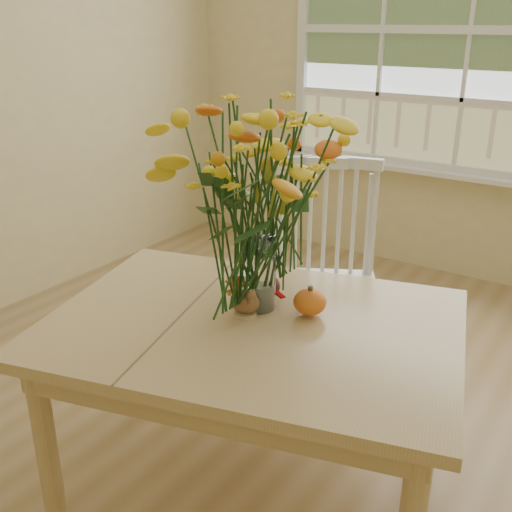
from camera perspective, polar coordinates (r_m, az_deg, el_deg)
The scene contains 9 objects.
floor at distance 2.51m, azimuth 0.32°, elevation -18.51°, with size 4.00×4.50×0.01m, color #A07F4D.
wall_back at distance 3.99m, azimuth 19.55°, elevation 16.76°, with size 4.00×0.02×2.70m, color beige.
window at distance 3.95m, azimuth 19.73°, elevation 19.35°, with size 2.42×0.12×1.74m.
dining_table at distance 1.99m, azimuth -0.33°, elevation -8.53°, with size 1.51×1.25×0.70m.
windsor_chair at distance 2.68m, azimuth 6.42°, elevation -1.22°, with size 0.64×0.63×1.03m.
flower_vase at distance 1.90m, azimuth 0.30°, elevation 5.54°, with size 0.54×0.54×0.64m.
pumpkin at distance 1.97m, azimuth 5.15°, elevation -4.50°, with size 0.11×0.11×0.09m, color orange.
turkey_figurine at distance 1.96m, azimuth -1.07°, elevation -4.38°, with size 0.11×0.09×0.12m.
dark_gourd at distance 2.09m, azimuth 1.15°, elevation -2.99°, with size 0.13×0.09×0.08m.
Camera 1 is at (1.07, -1.59, 1.61)m, focal length 42.00 mm.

